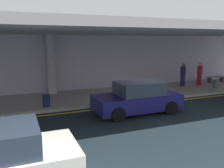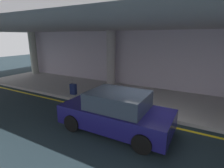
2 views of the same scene
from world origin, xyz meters
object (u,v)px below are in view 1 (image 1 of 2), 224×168
(traveler_with_luggage, at_px, (200,72))
(bench_metal, at_px, (216,78))
(suitcase_upright_secondary, at_px, (216,84))
(car_navy, at_px, (137,98))
(support_column_left_mid, at_px, (51,64))
(suitcase_upright_primary, at_px, (46,101))
(person_waiting_for_ride, at_px, (183,73))

(traveler_with_luggage, relative_size, bench_metal, 1.05)
(suitcase_upright_secondary, bearing_deg, traveler_with_luggage, 96.15)
(car_navy, distance_m, bench_metal, 10.46)
(support_column_left_mid, distance_m, suitcase_upright_primary, 3.54)
(traveler_with_luggage, distance_m, bench_metal, 2.28)
(suitcase_upright_primary, distance_m, suitcase_upright_secondary, 11.66)
(traveler_with_luggage, xyz_separation_m, suitcase_upright_primary, (-11.29, -1.76, -0.65))
(car_navy, height_order, suitcase_upright_secondary, car_navy)
(bench_metal, bearing_deg, suitcase_upright_primary, -170.44)
(suitcase_upright_primary, height_order, suitcase_upright_secondary, same)
(car_navy, relative_size, person_waiting_for_ride, 2.44)
(car_navy, bearing_deg, traveler_with_luggage, -154.84)
(person_waiting_for_ride, height_order, suitcase_upright_primary, person_waiting_for_ride)
(suitcase_upright_primary, relative_size, suitcase_upright_secondary, 1.00)
(support_column_left_mid, xyz_separation_m, person_waiting_for_ride, (9.16, -1.15, -0.86))
(car_navy, bearing_deg, support_column_left_mid, -62.04)
(person_waiting_for_ride, bearing_deg, car_navy, -140.76)
(support_column_left_mid, height_order, person_waiting_for_ride, support_column_left_mid)
(car_navy, height_order, bench_metal, car_navy)
(support_column_left_mid, distance_m, bench_metal, 12.76)
(car_navy, relative_size, bench_metal, 2.56)
(person_waiting_for_ride, height_order, bench_metal, person_waiting_for_ride)
(suitcase_upright_secondary, bearing_deg, person_waiting_for_ride, 129.83)
(person_waiting_for_ride, bearing_deg, suitcase_upright_primary, -164.32)
(car_navy, bearing_deg, bench_metal, -157.95)
(car_navy, xyz_separation_m, suitcase_upright_primary, (-3.96, 2.18, -0.25))
(person_waiting_for_ride, distance_m, suitcase_upright_secondary, 2.35)
(traveler_with_luggage, height_order, bench_metal, traveler_with_luggage)
(traveler_with_luggage, xyz_separation_m, bench_metal, (2.13, 0.50, -0.61))
(support_column_left_mid, bearing_deg, suitcase_upright_primary, -104.06)
(bench_metal, bearing_deg, suitcase_upright_secondary, -135.03)
(support_column_left_mid, distance_m, person_waiting_for_ride, 9.27)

